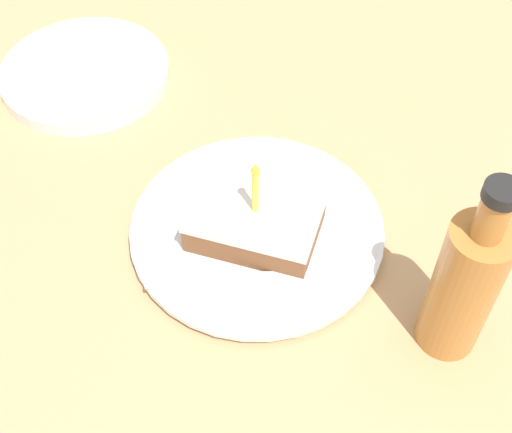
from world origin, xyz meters
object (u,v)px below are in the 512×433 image
object	(u,v)px
cake_slice	(255,221)
side_plate	(85,73)
bottle	(465,285)
fork	(216,278)
plate	(256,232)

from	to	relation	value
cake_slice	side_plate	distance (m)	0.37
bottle	side_plate	distance (m)	0.59
cake_slice	bottle	distance (m)	0.23
fork	side_plate	world-z (taller)	fork
bottle	side_plate	xyz separation A→B (m)	(-0.25, -0.52, -0.08)
cake_slice	side_plate	bearing A→B (deg)	-123.20
fork	side_plate	bearing A→B (deg)	-133.63
plate	side_plate	distance (m)	0.36
plate	bottle	xyz separation A→B (m)	(0.06, 0.22, 0.08)
fork	bottle	world-z (taller)	bottle
plate	fork	xyz separation A→B (m)	(0.08, -0.02, 0.01)
cake_slice	side_plate	xyz separation A→B (m)	(-0.20, -0.31, -0.03)
plate	fork	world-z (taller)	fork
plate	cake_slice	size ratio (longest dim) A/B	2.07
cake_slice	side_plate	size ratio (longest dim) A/B	0.60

